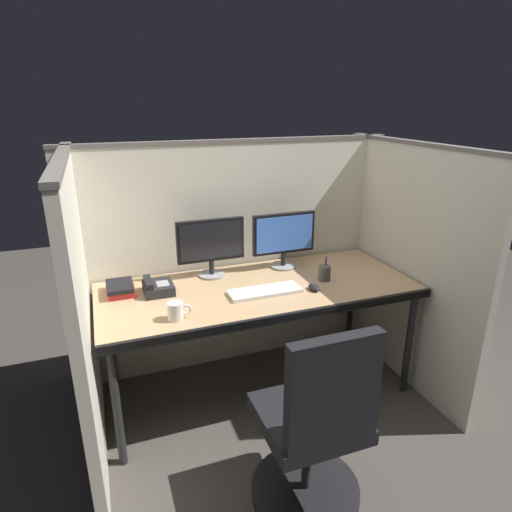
# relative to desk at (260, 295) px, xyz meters

# --- Properties ---
(ground_plane) EXTENTS (8.00, 8.00, 0.00)m
(ground_plane) POSITION_rel_desk_xyz_m (0.00, -0.29, -0.69)
(ground_plane) COLOR #423D38
(cubicle_partition_rear) EXTENTS (2.21, 0.06, 1.57)m
(cubicle_partition_rear) POSITION_rel_desk_xyz_m (0.00, 0.46, 0.10)
(cubicle_partition_rear) COLOR beige
(cubicle_partition_rear) RESTS_ON ground
(cubicle_partition_left) EXTENTS (0.06, 1.41, 1.57)m
(cubicle_partition_left) POSITION_rel_desk_xyz_m (-0.99, -0.09, 0.10)
(cubicle_partition_left) COLOR beige
(cubicle_partition_left) RESTS_ON ground
(cubicle_partition_right) EXTENTS (0.06, 1.41, 1.57)m
(cubicle_partition_right) POSITION_rel_desk_xyz_m (0.99, -0.09, 0.10)
(cubicle_partition_right) COLOR beige
(cubicle_partition_right) RESTS_ON ground
(desk) EXTENTS (1.90, 0.80, 0.74)m
(desk) POSITION_rel_desk_xyz_m (0.00, 0.00, 0.00)
(desk) COLOR tan
(desk) RESTS_ON ground
(office_chair) EXTENTS (0.52, 0.52, 0.97)m
(office_chair) POSITION_rel_desk_xyz_m (-0.08, -0.89, -0.33)
(office_chair) COLOR black
(office_chair) RESTS_ON ground
(monitor_left) EXTENTS (0.43, 0.17, 0.37)m
(monitor_left) POSITION_rel_desk_xyz_m (-0.22, 0.28, 0.27)
(monitor_left) COLOR gray
(monitor_left) RESTS_ON desk
(monitor_right) EXTENTS (0.43, 0.17, 0.37)m
(monitor_right) POSITION_rel_desk_xyz_m (0.27, 0.26, 0.27)
(monitor_right) COLOR gray
(monitor_right) RESTS_ON desk
(keyboard_main) EXTENTS (0.43, 0.15, 0.02)m
(keyboard_main) POSITION_rel_desk_xyz_m (0.00, -0.09, 0.06)
(keyboard_main) COLOR silver
(keyboard_main) RESTS_ON desk
(computer_mouse) EXTENTS (0.06, 0.10, 0.04)m
(computer_mouse) POSITION_rel_desk_xyz_m (0.29, -0.15, 0.07)
(computer_mouse) COLOR black
(computer_mouse) RESTS_ON desk
(desk_phone) EXTENTS (0.17, 0.19, 0.09)m
(desk_phone) POSITION_rel_desk_xyz_m (-0.59, 0.13, 0.08)
(desk_phone) COLOR black
(desk_phone) RESTS_ON desk
(book_stack) EXTENTS (0.16, 0.22, 0.06)m
(book_stack) POSITION_rel_desk_xyz_m (-0.79, 0.20, 0.08)
(book_stack) COLOR #B22626
(book_stack) RESTS_ON desk
(coffee_mug) EXTENTS (0.13, 0.08, 0.09)m
(coffee_mug) POSITION_rel_desk_xyz_m (-0.55, -0.23, 0.10)
(coffee_mug) COLOR silver
(coffee_mug) RESTS_ON desk
(pen_cup) EXTENTS (0.08, 0.08, 0.16)m
(pen_cup) POSITION_rel_desk_xyz_m (0.42, -0.03, 0.10)
(pen_cup) COLOR #4C4742
(pen_cup) RESTS_ON desk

